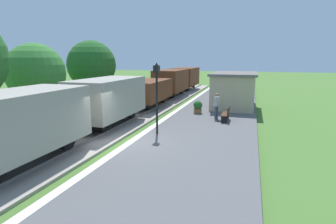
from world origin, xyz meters
TOP-DOWN VIEW (x-y plane):
  - ground_plane at (0.00, 0.00)m, footprint 160.00×160.00m
  - platform_slab at (3.20, 0.00)m, footprint 6.00×60.00m
  - platform_edge_stripe at (0.40, 0.00)m, footprint 0.36×60.00m
  - track_ballast at (-2.40, 0.00)m, footprint 3.80×60.00m
  - rail_near at (-1.68, 0.00)m, footprint 0.07×60.00m
  - rail_far at (-3.12, 0.00)m, footprint 0.07×60.00m
  - freight_train at (-2.40, 9.61)m, footprint 2.50×32.60m
  - station_hut at (4.40, 11.39)m, footprint 3.50×5.80m
  - bench_near_hut at (4.33, 5.88)m, footprint 0.42×1.50m
  - bench_down_platform at (4.33, 15.83)m, footprint 0.42×1.50m
  - person_waiting at (3.65, 6.26)m, footprint 0.37×0.44m
  - potted_planter at (2.13, 7.77)m, footprint 0.64×0.64m
  - lamp_post_near at (1.13, 1.75)m, footprint 0.28×0.28m
  - tree_trackside_mid at (-7.77, 3.19)m, footprint 3.80×3.80m
  - tree_trackside_far at (-7.09, 8.69)m, footprint 4.01×4.01m

SIDE VIEW (x-z plane):
  - ground_plane at x=0.00m, z-range 0.00..0.00m
  - track_ballast at x=-2.40m, z-range 0.00..0.12m
  - platform_slab at x=3.20m, z-range 0.00..0.25m
  - rail_near at x=-1.68m, z-range 0.12..0.26m
  - rail_far at x=-3.12m, z-range 0.12..0.26m
  - platform_edge_stripe at x=0.40m, z-range 0.25..0.26m
  - bench_near_hut at x=4.33m, z-range 0.27..1.18m
  - bench_down_platform at x=4.33m, z-range 0.27..1.18m
  - potted_planter at x=2.13m, z-range 0.26..1.18m
  - person_waiting at x=3.65m, z-range 0.33..2.04m
  - freight_train at x=-2.40m, z-range 0.27..2.99m
  - station_hut at x=4.40m, z-range 0.26..3.04m
  - lamp_post_near at x=1.13m, z-range 0.95..4.65m
  - tree_trackside_mid at x=-7.77m, z-range 0.67..5.82m
  - tree_trackside_far at x=-7.09m, z-range 0.80..6.43m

